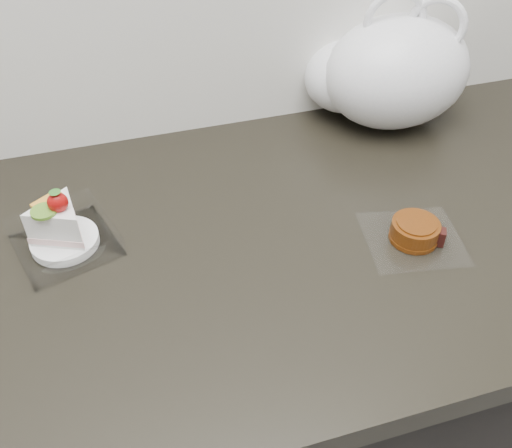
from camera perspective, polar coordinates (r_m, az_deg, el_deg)
The scene contains 4 objects.
counter at distance 1.17m, azimuth -5.18°, elevation -18.60°, with size 2.04×0.64×0.90m.
cake_tray at distance 0.84m, azimuth -18.81°, elevation -0.75°, with size 0.16×0.16×0.10m.
mooncake_wrap at distance 0.85m, azimuth 15.64°, elevation -0.82°, with size 0.16×0.15×0.03m.
plastic_bag at distance 1.07m, azimuth 12.93°, elevation 14.59°, with size 0.33×0.29×0.24m.
Camera 1 is at (-0.07, 1.11, 1.46)m, focal length 40.00 mm.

